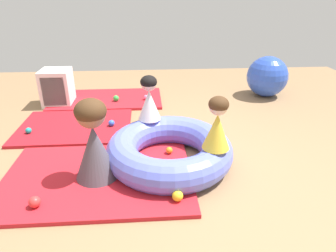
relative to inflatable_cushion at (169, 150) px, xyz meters
The scene contains 17 objects.
ground_plane 0.17m from the inflatable_cushion, ahead, with size 8.00×8.00×0.00m, color #93704C.
gym_mat_far_right 2.21m from the inflatable_cushion, 113.65° to the left, with size 1.78×0.98×0.04m, color red.
gym_mat_near_right 1.54m from the inflatable_cushion, 140.76° to the left, with size 1.45×1.07×0.04m, color #B21923.
gym_mat_far_left 0.77m from the inflatable_cushion, 161.44° to the right, with size 1.82×1.24×0.04m, color red.
inflatable_cushion is the anchor object (origin of this frame).
child_in_yellow 0.65m from the inflatable_cushion, 32.97° to the right, with size 0.37×0.37×0.51m.
child_in_white 0.65m from the inflatable_cushion, 112.93° to the left, with size 0.37×0.37×0.51m.
adult_seated 0.80m from the inflatable_cushion, 161.44° to the right, with size 0.51×0.51×0.79m.
play_ball_red 1.35m from the inflatable_cushion, 150.55° to the right, with size 0.10×0.10×0.10m, color red.
play_ball_green 2.00m from the inflatable_cushion, 111.07° to the left, with size 0.09×0.09×0.09m, color green.
play_ball_pink 1.92m from the inflatable_cushion, 97.15° to the left, with size 0.08×0.08×0.08m, color pink.
play_ball_teal 1.88m from the inflatable_cushion, 155.91° to the left, with size 0.07×0.07×0.07m, color teal.
play_ball_blue 1.15m from the inflatable_cushion, 127.41° to the left, with size 0.08×0.08×0.08m, color blue.
play_ball_yellow 0.67m from the inflatable_cushion, 88.26° to the right, with size 0.10×0.10×0.10m, color yellow.
play_ball_orange 0.16m from the inflatable_cushion, 86.05° to the left, with size 0.08×0.08×0.08m, color orange.
exercise_ball_large 2.76m from the inflatable_cushion, 48.76° to the left, with size 0.68×0.68×0.68m, color blue.
storage_cube 2.48m from the inflatable_cushion, 130.93° to the left, with size 0.44×0.44×0.56m.
Camera 1 is at (-0.27, -2.71, 1.70)m, focal length 31.87 mm.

